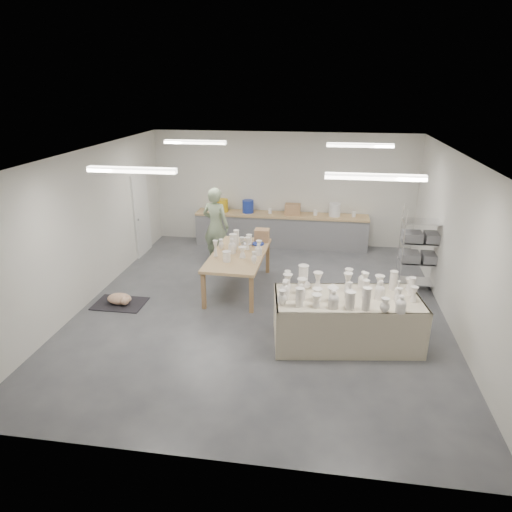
% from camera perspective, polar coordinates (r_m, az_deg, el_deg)
% --- Properties ---
extents(room, '(8.00, 8.02, 3.00)m').
position_cam_1_polar(room, '(8.50, 0.18, 6.39)').
color(room, '#424449').
rests_on(room, ground).
extents(back_counter, '(4.60, 0.60, 1.24)m').
position_cam_1_polar(back_counter, '(12.35, 3.09, 3.43)').
color(back_counter, tan).
rests_on(back_counter, ground).
extents(wire_shelf, '(0.88, 0.48, 1.80)m').
position_cam_1_polar(wire_shelf, '(10.22, 20.01, 0.94)').
color(wire_shelf, silver).
rests_on(wire_shelf, ground).
extents(drying_table, '(2.55, 1.48, 1.23)m').
position_cam_1_polar(drying_table, '(7.90, 11.15, -7.57)').
color(drying_table, olive).
rests_on(drying_table, ground).
extents(work_table, '(1.15, 2.21, 1.17)m').
position_cam_1_polar(work_table, '(9.68, -1.88, 0.54)').
color(work_table, tan).
rests_on(work_table, ground).
extents(rug, '(1.00, 0.70, 0.02)m').
position_cam_1_polar(rug, '(9.64, -16.65, -5.72)').
color(rug, black).
rests_on(rug, ground).
extents(cat, '(0.55, 0.43, 0.21)m').
position_cam_1_polar(cat, '(9.56, -16.63, -5.15)').
color(cat, white).
rests_on(cat, rug).
extents(potter, '(0.79, 0.63, 1.88)m').
position_cam_1_polar(potter, '(11.06, -5.04, 3.76)').
color(potter, '#95AC85').
rests_on(potter, ground).
extents(red_stool, '(0.36, 0.36, 0.31)m').
position_cam_1_polar(red_stool, '(11.52, -4.62, 0.98)').
color(red_stool, '#A5171E').
rests_on(red_stool, ground).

